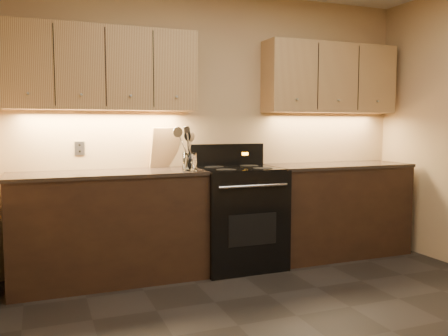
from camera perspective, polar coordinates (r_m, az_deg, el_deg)
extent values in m
cube|color=tan|center=(4.64, -0.77, 4.90)|extent=(4.00, 0.04, 2.60)
cube|color=black|center=(4.17, -13.65, -7.05)|extent=(1.60, 0.60, 0.90)
cube|color=#392C24|center=(4.09, -13.79, -0.68)|extent=(1.62, 0.62, 0.03)
cube|color=black|center=(5.00, 13.30, -5.01)|extent=(1.44, 0.60, 0.90)
cube|color=#392C24|center=(4.94, 13.41, 0.31)|extent=(1.46, 0.62, 0.03)
cube|color=black|center=(4.45, 1.70, -6.00)|extent=(0.76, 0.65, 0.92)
cube|color=black|center=(4.38, 1.72, -0.02)|extent=(0.70, 0.60, 0.01)
cube|color=black|center=(4.64, 0.34, 1.56)|extent=(0.76, 0.07, 0.22)
cube|color=orange|center=(4.68, 2.55, 1.72)|extent=(0.06, 0.00, 0.03)
cylinder|color=silver|center=(4.09, 3.59, -2.17)|extent=(0.65, 0.02, 0.02)
cube|color=black|center=(4.17, 3.49, -7.42)|extent=(0.46, 0.00, 0.28)
cylinder|color=black|center=(4.18, 0.26, -0.18)|extent=(0.18, 0.18, 0.00)
cylinder|color=black|center=(4.32, 4.70, -0.02)|extent=(0.18, 0.18, 0.00)
cylinder|color=black|center=(4.46, -1.17, 0.15)|extent=(0.18, 0.18, 0.00)
cylinder|color=black|center=(4.59, 3.05, 0.30)|extent=(0.18, 0.18, 0.00)
cube|color=tan|center=(4.25, -14.32, 11.47)|extent=(1.60, 0.30, 0.70)
cube|color=tan|center=(5.07, 12.64, 10.46)|extent=(1.44, 0.30, 0.70)
cube|color=#B2B5BA|center=(4.35, -16.98, 2.29)|extent=(0.08, 0.01, 0.12)
cylinder|color=white|center=(4.11, -4.15, 0.78)|extent=(0.16, 0.16, 0.16)
cylinder|color=white|center=(4.12, -4.15, -0.19)|extent=(0.12, 0.12, 0.02)
cube|color=tan|center=(4.44, -7.10, 2.45)|extent=(0.31, 0.18, 0.37)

